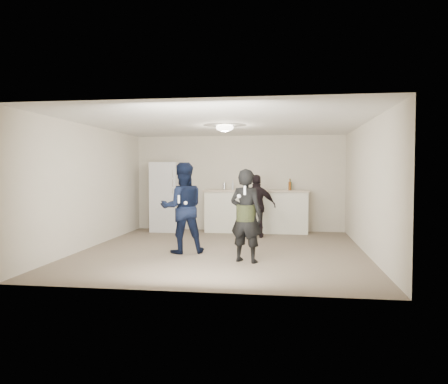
# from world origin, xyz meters

# --- Properties ---
(floor) EXTENTS (6.00, 6.00, 0.00)m
(floor) POSITION_xyz_m (0.00, 0.00, 0.00)
(floor) COLOR #6B5B4C
(floor) RESTS_ON ground
(ceiling) EXTENTS (6.00, 6.00, 0.00)m
(ceiling) POSITION_xyz_m (0.00, 0.00, 2.50)
(ceiling) COLOR silver
(ceiling) RESTS_ON wall_back
(wall_back) EXTENTS (6.00, 0.00, 6.00)m
(wall_back) POSITION_xyz_m (0.00, 3.00, 1.25)
(wall_back) COLOR beige
(wall_back) RESTS_ON floor
(wall_front) EXTENTS (6.00, 0.00, 6.00)m
(wall_front) POSITION_xyz_m (0.00, -3.00, 1.25)
(wall_front) COLOR beige
(wall_front) RESTS_ON floor
(wall_left) EXTENTS (0.00, 6.00, 6.00)m
(wall_left) POSITION_xyz_m (-2.75, 0.00, 1.25)
(wall_left) COLOR beige
(wall_left) RESTS_ON floor
(wall_right) EXTENTS (0.00, 6.00, 6.00)m
(wall_right) POSITION_xyz_m (2.75, 0.00, 1.25)
(wall_right) COLOR beige
(wall_right) RESTS_ON floor
(counter) EXTENTS (2.60, 0.56, 1.05)m
(counter) POSITION_xyz_m (0.48, 2.67, 0.53)
(counter) COLOR white
(counter) RESTS_ON floor
(counter_top) EXTENTS (2.68, 0.64, 0.04)m
(counter_top) POSITION_xyz_m (0.48, 2.67, 1.07)
(counter_top) COLOR beige
(counter_top) RESTS_ON counter
(fridge) EXTENTS (0.70, 0.70, 1.80)m
(fridge) POSITION_xyz_m (-1.88, 2.60, 0.90)
(fridge) COLOR silver
(fridge) RESTS_ON floor
(fridge_handle) EXTENTS (0.02, 0.02, 0.60)m
(fridge_handle) POSITION_xyz_m (-1.60, 2.23, 1.30)
(fridge_handle) COLOR silver
(fridge_handle) RESTS_ON fridge
(ceiling_dome) EXTENTS (0.36, 0.36, 0.16)m
(ceiling_dome) POSITION_xyz_m (0.00, 0.30, 2.45)
(ceiling_dome) COLOR white
(ceiling_dome) RESTS_ON ceiling
(shaker) EXTENTS (0.08, 0.08, 0.17)m
(shaker) POSITION_xyz_m (-0.36, 2.79, 1.18)
(shaker) COLOR #A8A9AD
(shaker) RESTS_ON counter_top
(man) EXTENTS (1.02, 0.91, 1.73)m
(man) POSITION_xyz_m (-0.73, -0.35, 0.87)
(man) COLOR #0E1A3A
(man) RESTS_ON floor
(woman) EXTENTS (0.68, 0.56, 1.61)m
(woman) POSITION_xyz_m (0.56, -1.03, 0.80)
(woman) COLOR black
(woman) RESTS_ON floor
(camo_shorts) EXTENTS (0.34, 0.34, 0.28)m
(camo_shorts) POSITION_xyz_m (0.56, -1.03, 0.85)
(camo_shorts) COLOR #2F3919
(camo_shorts) RESTS_ON woman
(spectator) EXTENTS (0.88, 0.37, 1.49)m
(spectator) POSITION_xyz_m (0.56, 1.80, 0.74)
(spectator) COLOR black
(spectator) RESTS_ON floor
(remote_man) EXTENTS (0.04, 0.04, 0.15)m
(remote_man) POSITION_xyz_m (-0.73, -0.63, 1.05)
(remote_man) COLOR white
(remote_man) RESTS_ON man
(nunchuk_man) EXTENTS (0.07, 0.07, 0.07)m
(nunchuk_man) POSITION_xyz_m (-0.61, -0.60, 0.98)
(nunchuk_man) COLOR white
(nunchuk_man) RESTS_ON man
(remote_woman) EXTENTS (0.04, 0.04, 0.15)m
(remote_woman) POSITION_xyz_m (0.56, -1.28, 1.25)
(remote_woman) COLOR white
(remote_woman) RESTS_ON woman
(nunchuk_woman) EXTENTS (0.07, 0.07, 0.07)m
(nunchuk_woman) POSITION_xyz_m (0.46, -1.25, 1.15)
(nunchuk_woman) COLOR white
(nunchuk_woman) RESTS_ON woman
(bottle_cluster) EXTENTS (1.55, 0.39, 0.26)m
(bottle_cluster) POSITION_xyz_m (0.67, 2.66, 1.20)
(bottle_cluster) COLOR #175123
(bottle_cluster) RESTS_ON counter_top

